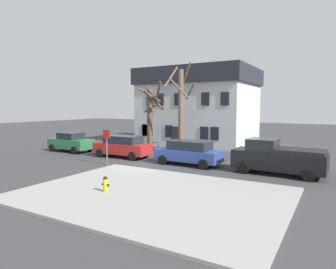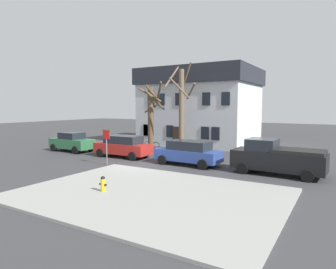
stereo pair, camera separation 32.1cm
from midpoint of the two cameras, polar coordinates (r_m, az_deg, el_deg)
The scene contains 12 objects.
ground_plane at distance 20.80m, azimuth -4.66°, elevation -5.98°, with size 120.00×120.00×0.00m, color #38383A.
sidewalk_slab at distance 14.03m, azimuth -2.84°, elevation -11.34°, with size 11.94×8.82×0.12m, color #999993.
building_main at distance 33.34m, azimuth 6.55°, elevation 5.43°, with size 11.75×9.48×8.13m.
tree_bare_near at distance 28.10m, azimuth -2.89°, elevation 3.82°, with size 2.54×2.75×6.40m.
tree_bare_mid at distance 26.51m, azimuth 2.92°, elevation 5.28°, with size 2.68×2.53×7.97m.
car_green_sedan at distance 28.43m, azimuth -17.66°, elevation -1.37°, with size 4.41×2.09×1.74m.
car_red_wagon at distance 24.22m, azimuth -8.29°, elevation -2.20°, with size 4.80×2.00×1.76m.
car_blue_wagon at distance 20.88m, azimuth 4.37°, elevation -3.45°, with size 4.70×2.13×1.71m.
pickup_truck_black at distance 19.13m, azimuth 20.66°, elevation -4.20°, with size 5.41×2.44×2.12m.
fire_hydrant at distance 14.42m, azimuth -11.74°, elevation -9.19°, with size 0.42×0.22×0.73m.
street_sign_pole at distance 21.11m, azimuth -11.31°, elevation -1.06°, with size 0.76×0.07×2.50m.
bicycle_leaning at distance 28.94m, azimuth -2.82°, elevation -2.00°, with size 1.75×0.07×1.03m.
Camera 2 is at (11.98, -16.52, 4.10)m, focal length 31.77 mm.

